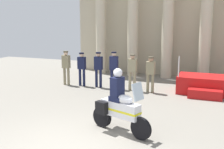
% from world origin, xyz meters
% --- Properties ---
extents(ground_plane, '(28.00, 28.00, 0.00)m').
position_xyz_m(ground_plane, '(0.00, 0.00, 0.00)').
color(ground_plane, gray).
extents(colonnade_backdrop, '(11.60, 1.47, 7.06)m').
position_xyz_m(colonnade_backdrop, '(0.79, 10.38, 3.79)').
color(colonnade_backdrop, '#B6AB91').
rests_on(colonnade_backdrop, ground_plane).
extents(reviewing_stand, '(2.50, 1.97, 1.68)m').
position_xyz_m(reviewing_stand, '(3.13, 6.96, 0.38)').
color(reviewing_stand, '#B71414').
rests_on(reviewing_stand, ground_plane).
extents(officer_in_row_0, '(0.38, 0.24, 1.72)m').
position_xyz_m(officer_in_row_0, '(-3.54, 6.22, 1.01)').
color(officer_in_row_0, '#847A5B').
rests_on(officer_in_row_0, ground_plane).
extents(officer_in_row_1, '(0.38, 0.24, 1.66)m').
position_xyz_m(officer_in_row_1, '(-2.72, 6.31, 0.98)').
color(officer_in_row_1, '#141938').
rests_on(officer_in_row_1, ground_plane).
extents(officer_in_row_2, '(0.38, 0.24, 1.72)m').
position_xyz_m(officer_in_row_2, '(-1.83, 6.32, 1.01)').
color(officer_in_row_2, '#141938').
rests_on(officer_in_row_2, ground_plane).
extents(officer_in_row_3, '(0.38, 0.24, 1.76)m').
position_xyz_m(officer_in_row_3, '(-1.04, 6.36, 1.04)').
color(officer_in_row_3, '#191E42').
rests_on(officer_in_row_3, ground_plane).
extents(officer_in_row_4, '(0.38, 0.24, 1.69)m').
position_xyz_m(officer_in_row_4, '(-0.11, 6.29, 1.00)').
color(officer_in_row_4, gray).
rests_on(officer_in_row_4, ground_plane).
extents(officer_in_row_5, '(0.38, 0.24, 1.62)m').
position_xyz_m(officer_in_row_5, '(0.75, 6.26, 0.96)').
color(officer_in_row_5, '#847A5B').
rests_on(officer_in_row_5, ground_plane).
extents(motorcycle_with_rider, '(2.01, 0.98, 1.90)m').
position_xyz_m(motorcycle_with_rider, '(0.98, 1.42, 0.79)').
color(motorcycle_with_rider, black).
rests_on(motorcycle_with_rider, ground_plane).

